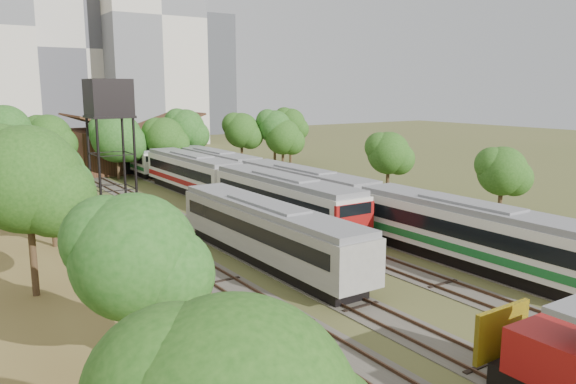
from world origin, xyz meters
TOP-DOWN VIEW (x-y plane):
  - ground at (0.00, 0.00)m, footprint 240.00×240.00m
  - dry_grass_patch at (-18.00, 8.00)m, footprint 14.00×60.00m
  - tracks at (-0.67, 25.00)m, footprint 24.60×80.00m
  - railcar_red_set at (-2.00, 27.95)m, footprint 3.25×34.58m
  - railcar_green_set at (2.00, 22.21)m, footprint 3.15×52.08m
  - railcar_rear at (-2.00, 55.20)m, footprint 2.86×16.08m
  - old_grey_coach at (-8.00, 12.07)m, footprint 3.03×18.00m
  - water_tower at (-12.55, 28.62)m, footprint 3.34×3.34m
  - maintenance_shed at (-1.00, 57.98)m, footprint 16.45×11.55m
  - tree_band_left at (-20.17, 14.39)m, footprint 7.95×56.30m
  - tree_band_far at (-1.39, 49.53)m, footprint 42.59×9.26m
  - tree_band_right at (15.04, 30.20)m, footprint 5.33×38.57m
  - tower_centre at (2.00, 100.00)m, footprint 20.00×18.00m
  - tower_right at (14.00, 92.00)m, footprint 18.00×16.00m
  - tower_far_right at (34.00, 110.00)m, footprint 12.00×12.00m

SIDE VIEW (x-z plane):
  - ground at x=0.00m, z-range 0.00..0.00m
  - dry_grass_patch at x=-18.00m, z-range 0.00..0.04m
  - tracks at x=-0.67m, z-range -0.05..0.14m
  - railcar_rear at x=-2.00m, z-range 0.10..3.64m
  - old_grey_coach at x=-8.00m, z-range 0.17..3.92m
  - railcar_green_set at x=2.00m, z-range 0.11..4.02m
  - railcar_red_set at x=-2.00m, z-range 0.12..4.14m
  - maintenance_shed at x=-1.00m, z-range -0.87..6.70m
  - tree_band_right at x=15.04m, z-range 0.84..7.66m
  - tree_band_left at x=-20.17m, z-range 0.51..9.52m
  - tree_band_far at x=-1.39m, z-range 0.95..10.06m
  - water_tower at x=-12.55m, z-range 3.96..15.49m
  - tower_far_right at x=34.00m, z-range 0.00..28.00m
  - tower_centre at x=2.00m, z-range 0.00..36.00m
  - tower_right at x=14.00m, z-range 0.00..48.00m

